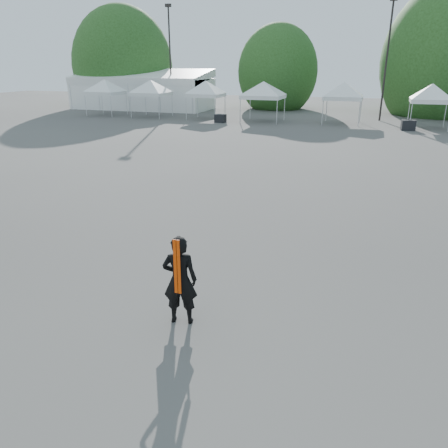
% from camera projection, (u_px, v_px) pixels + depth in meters
% --- Properties ---
extents(ground, '(120.00, 120.00, 0.00)m').
position_uv_depth(ground, '(250.00, 262.00, 10.95)').
color(ground, '#474442').
rests_on(ground, ground).
extents(marquee, '(15.00, 6.25, 4.23)m').
position_uv_depth(marquee, '(142.00, 90.00, 48.01)').
color(marquee, white).
rests_on(marquee, ground).
extents(light_pole_west, '(0.60, 0.25, 10.30)m').
position_uv_depth(light_pole_west, '(170.00, 53.00, 44.61)').
color(light_pole_west, black).
rests_on(light_pole_west, ground).
extents(light_pole_east, '(0.60, 0.25, 9.80)m').
position_uv_depth(light_pole_east, '(387.00, 54.00, 36.61)').
color(light_pole_east, black).
rests_on(light_pole_east, ground).
extents(tree_far_w, '(4.80, 4.80, 7.30)m').
position_uv_depth(tree_far_w, '(123.00, 66.00, 50.99)').
color(tree_far_w, '#382314').
rests_on(tree_far_w, ground).
extents(tree_mid_w, '(4.16, 4.16, 6.33)m').
position_uv_depth(tree_mid_w, '(278.00, 72.00, 47.58)').
color(tree_mid_w, '#382314').
rests_on(tree_mid_w, ground).
extents(tent_a, '(4.22, 4.22, 3.88)m').
position_uv_depth(tent_a, '(105.00, 82.00, 41.57)').
color(tent_a, silver).
rests_on(tent_a, ground).
extents(tent_b, '(4.31, 4.31, 3.88)m').
position_uv_depth(tent_b, '(151.00, 83.00, 40.12)').
color(tent_b, silver).
rests_on(tent_b, ground).
extents(tent_c, '(4.12, 4.12, 3.88)m').
position_uv_depth(tent_c, '(206.00, 84.00, 38.61)').
color(tent_c, silver).
rests_on(tent_c, ground).
extents(tent_d, '(4.71, 4.71, 3.88)m').
position_uv_depth(tent_d, '(264.00, 85.00, 36.73)').
color(tent_d, silver).
rests_on(tent_d, ground).
extents(tent_e, '(4.32, 4.32, 3.88)m').
position_uv_depth(tent_e, '(344.00, 85.00, 35.46)').
color(tent_e, silver).
rests_on(tent_e, ground).
extents(tent_f, '(4.04, 4.04, 3.88)m').
position_uv_depth(tent_f, '(433.00, 87.00, 32.62)').
color(tent_f, silver).
rests_on(tent_f, ground).
extents(man, '(0.73, 0.57, 1.78)m').
position_uv_depth(man, '(180.00, 280.00, 8.14)').
color(man, black).
rests_on(man, ground).
extents(crate_west, '(0.95, 0.79, 0.67)m').
position_uv_depth(crate_west, '(220.00, 118.00, 37.13)').
color(crate_west, black).
rests_on(crate_west, ground).
extents(crate_mid, '(1.05, 0.85, 0.76)m').
position_uv_depth(crate_mid, '(408.00, 125.00, 32.67)').
color(crate_mid, black).
rests_on(crate_mid, ground).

